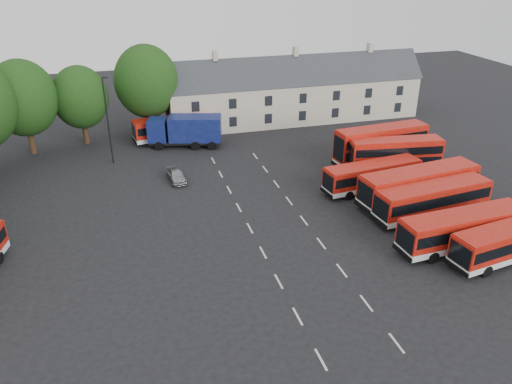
% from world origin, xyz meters
% --- Properties ---
extents(ground, '(140.00, 140.00, 0.00)m').
position_xyz_m(ground, '(0.00, 0.00, 0.00)').
color(ground, black).
rests_on(ground, ground).
extents(lane_markings, '(5.15, 33.80, 0.01)m').
position_xyz_m(lane_markings, '(2.50, 2.00, 0.01)').
color(lane_markings, beige).
rests_on(lane_markings, ground).
extents(treeline, '(29.92, 32.59, 12.01)m').
position_xyz_m(treeline, '(-20.74, 19.36, 6.68)').
color(treeline, black).
rests_on(treeline, ground).
extents(terrace_houses, '(35.70, 7.13, 10.06)m').
position_xyz_m(terrace_houses, '(14.00, 30.00, 3.86)').
color(terrace_houses, beige).
rests_on(terrace_houses, ground).
extents(bus_row_a, '(10.65, 3.85, 2.95)m').
position_xyz_m(bus_row_a, '(18.06, -8.06, 1.77)').
color(bus_row_a, silver).
rests_on(bus_row_a, ground).
extents(bus_row_b, '(11.10, 3.21, 3.10)m').
position_xyz_m(bus_row_b, '(15.57, -5.61, 1.86)').
color(bus_row_b, silver).
rests_on(bus_row_b, ground).
extents(bus_row_c, '(11.29, 3.72, 3.13)m').
position_xyz_m(bus_row_c, '(16.24, -0.39, 1.88)').
color(bus_row_c, silver).
rests_on(bus_row_c, ground).
extents(bus_row_d, '(12.25, 4.14, 3.40)m').
position_xyz_m(bus_row_d, '(16.55, 2.39, 2.04)').
color(bus_row_d, silver).
rests_on(bus_row_d, ground).
extents(bus_row_e, '(10.33, 3.45, 2.86)m').
position_xyz_m(bus_row_e, '(13.71, 6.08, 1.72)').
color(bus_row_e, silver).
rests_on(bus_row_e, ground).
extents(bus_dd_south, '(9.98, 3.56, 4.00)m').
position_xyz_m(bus_dd_south, '(17.79, 8.95, 2.28)').
color(bus_dd_south, silver).
rests_on(bus_dd_south, ground).
extents(bus_dd_north, '(10.82, 3.40, 4.36)m').
position_xyz_m(bus_dd_north, '(17.71, 11.90, 2.49)').
color(bus_dd_north, silver).
rests_on(bus_dd_north, ground).
extents(bus_north, '(10.87, 4.11, 3.00)m').
position_xyz_m(bus_north, '(-3.04, 26.20, 1.80)').
color(bus_north, silver).
rests_on(bus_north, ground).
extents(box_truck, '(9.12, 4.90, 3.81)m').
position_xyz_m(box_truck, '(-2.19, 23.37, 2.14)').
color(box_truck, black).
rests_on(box_truck, ground).
extents(silver_car, '(1.96, 4.01, 1.32)m').
position_xyz_m(silver_car, '(-4.79, 13.61, 0.66)').
color(silver_car, '#9DA0A4').
rests_on(silver_car, ground).
extents(lamppost, '(0.68, 0.28, 9.79)m').
position_xyz_m(lamppost, '(-11.00, 20.34, 5.22)').
color(lamppost, black).
rests_on(lamppost, ground).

